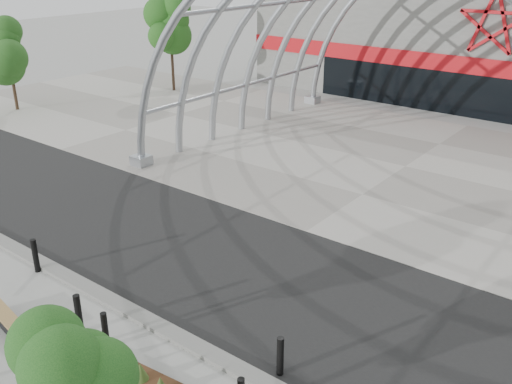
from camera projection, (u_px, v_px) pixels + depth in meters
ground at (167, 324)px, 15.65m from camera, size 140.00×140.00×0.00m
road at (246, 271)px, 18.19m from camera, size 140.00×7.00×0.02m
forecourt at (405, 167)px, 26.89m from camera, size 60.00×17.00×0.04m
kerb at (160, 327)px, 15.44m from camera, size 60.00×0.50×0.12m
vault_canopy at (405, 167)px, 26.90m from camera, size 20.80×15.80×20.36m
street_tree_1 at (82, 371)px, 10.12m from camera, size 1.53×1.53×3.61m
bench_0 at (6, 320)px, 15.51m from camera, size 1.88×0.68×0.39m
bollard_0 at (35, 256)px, 18.00m from camera, size 0.18×0.18×1.13m
bollard_1 at (79, 314)px, 15.13m from camera, size 0.18×0.18×1.14m
bollard_2 at (105, 330)px, 14.55m from camera, size 0.17×0.17×1.04m
bollard_3 at (280, 356)px, 13.59m from camera, size 0.17×0.17×1.08m
bg_tree_0 at (170, 25)px, 39.63m from camera, size 3.00×3.00×6.45m
bg_tree_2 at (7, 49)px, 34.93m from camera, size 2.55×2.55×5.38m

